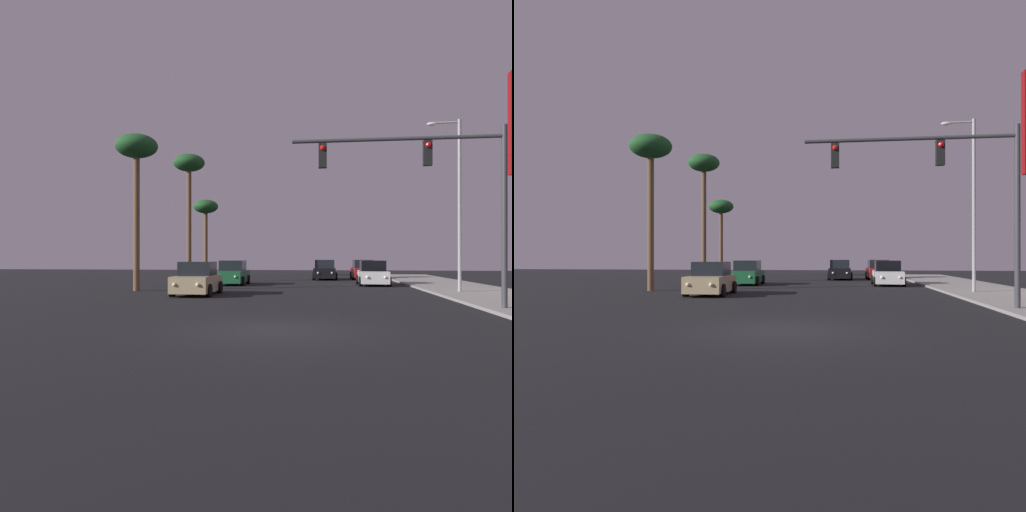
% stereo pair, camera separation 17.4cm
% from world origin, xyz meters
% --- Properties ---
extents(ground_plane, '(120.00, 120.00, 0.00)m').
position_xyz_m(ground_plane, '(0.00, 0.00, 0.00)').
color(ground_plane, black).
extents(sidewalk_right, '(5.00, 60.00, 0.12)m').
position_xyz_m(sidewalk_right, '(9.50, 10.00, 0.06)').
color(sidewalk_right, gray).
rests_on(sidewalk_right, ground).
extents(car_green, '(2.04, 4.32, 1.68)m').
position_xyz_m(car_green, '(-4.80, 21.02, 0.76)').
color(car_green, '#195933').
rests_on(car_green, ground).
extents(car_tan, '(2.04, 4.32, 1.68)m').
position_xyz_m(car_tan, '(-4.96, 11.60, 0.76)').
color(car_tan, tan).
rests_on(car_tan, ground).
extents(car_white, '(2.04, 4.32, 1.68)m').
position_xyz_m(car_white, '(4.77, 21.43, 0.76)').
color(car_white, silver).
rests_on(car_white, ground).
extents(car_black, '(2.04, 4.33, 1.68)m').
position_xyz_m(car_black, '(1.62, 29.66, 0.76)').
color(car_black, black).
rests_on(car_black, ground).
extents(car_red, '(2.04, 4.34, 1.68)m').
position_xyz_m(car_red, '(4.89, 30.54, 0.76)').
color(car_red, maroon).
rests_on(car_red, ground).
extents(traffic_light_mast, '(7.61, 0.36, 6.50)m').
position_xyz_m(traffic_light_mast, '(5.52, 5.54, 4.74)').
color(traffic_light_mast, '#38383D').
rests_on(traffic_light_mast, sidewalk_right).
extents(street_lamp, '(1.74, 0.24, 9.00)m').
position_xyz_m(street_lamp, '(8.32, 14.06, 5.12)').
color(street_lamp, '#99999E').
rests_on(street_lamp, sidewalk_right).
extents(palm_tree_far, '(2.40, 2.40, 7.46)m').
position_xyz_m(palm_tree_far, '(-9.72, 34.00, 6.45)').
color(palm_tree_far, brown).
rests_on(palm_tree_far, ground).
extents(palm_tree_mid, '(2.40, 2.40, 9.78)m').
position_xyz_m(palm_tree_mid, '(-8.70, 24.00, 8.51)').
color(palm_tree_mid, brown).
rests_on(palm_tree_mid, ground).
extents(palm_tree_near, '(2.40, 2.40, 8.86)m').
position_xyz_m(palm_tree_near, '(-9.08, 14.00, 7.70)').
color(palm_tree_near, brown).
rests_on(palm_tree_near, ground).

